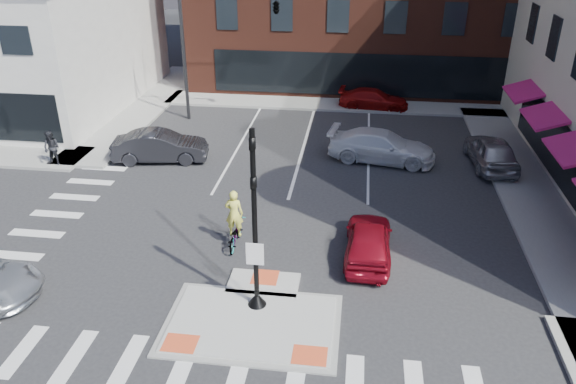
# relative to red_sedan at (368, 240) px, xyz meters

# --- Properties ---
(ground) EXTENTS (120.00, 120.00, 0.00)m
(ground) POSITION_rel_red_sedan_xyz_m (-3.50, -3.84, -0.71)
(ground) COLOR #28282B
(ground) RESTS_ON ground
(refuge_island) EXTENTS (5.40, 4.65, 0.13)m
(refuge_island) POSITION_rel_red_sedan_xyz_m (-3.50, -4.10, -0.66)
(refuge_island) COLOR gray
(refuge_island) RESTS_ON ground
(sidewalk_nw) EXTENTS (23.50, 20.50, 0.15)m
(sidewalk_nw) POSITION_rel_red_sedan_xyz_m (-20.26, 11.44, -0.63)
(sidewalk_nw) COLOR gray
(sidewalk_nw) RESTS_ON ground
(sidewalk_e) EXTENTS (3.00, 24.00, 0.15)m
(sidewalk_e) POSITION_rel_red_sedan_xyz_m (7.30, 6.16, -0.63)
(sidewalk_e) COLOR gray
(sidewalk_e) RESTS_ON ground
(sidewalk_n) EXTENTS (26.00, 3.00, 0.15)m
(sidewalk_n) POSITION_rel_red_sedan_xyz_m (-0.50, 18.16, -0.63)
(sidewalk_n) COLOR gray
(sidewalk_n) RESTS_ON ground
(signal_pole) EXTENTS (0.60, 0.60, 5.98)m
(signal_pole) POSITION_rel_red_sedan_xyz_m (-3.50, -3.45, 1.65)
(signal_pole) COLOR black
(signal_pole) RESTS_ON refuge_island
(mast_arm_signal) EXTENTS (6.10, 2.24, 8.00)m
(mast_arm_signal) POSITION_rel_red_sedan_xyz_m (-6.97, 14.16, 5.50)
(mast_arm_signal) COLOR black
(mast_arm_signal) RESTS_ON ground
(red_sedan) EXTENTS (1.75, 4.18, 1.41)m
(red_sedan) POSITION_rel_red_sedan_xyz_m (0.00, 0.00, 0.00)
(red_sedan) COLOR maroon
(red_sedan) RESTS_ON ground
(white_pickup) EXTENTS (5.66, 2.99, 1.56)m
(white_pickup) POSITION_rel_red_sedan_xyz_m (0.62, 9.16, 0.07)
(white_pickup) COLOR white
(white_pickup) RESTS_ON ground
(bg_car_dark) EXTENTS (4.95, 2.41, 1.56)m
(bg_car_dark) POSITION_rel_red_sedan_xyz_m (-10.52, 7.66, 0.07)
(bg_car_dark) COLOR #232328
(bg_car_dark) RESTS_ON ground
(bg_car_silver) EXTENTS (2.19, 4.76, 1.58)m
(bg_car_silver) POSITION_rel_red_sedan_xyz_m (6.00, 9.16, 0.08)
(bg_car_silver) COLOR #B2B4BA
(bg_car_silver) RESTS_ON ground
(bg_car_red) EXTENTS (4.57, 2.18, 1.28)m
(bg_car_red) POSITION_rel_red_sedan_xyz_m (0.25, 17.66, -0.06)
(bg_car_red) COLOR #9A0F0E
(bg_car_red) RESTS_ON ground
(cyclist) EXTENTS (0.68, 1.86, 2.32)m
(cyclist) POSITION_rel_red_sedan_xyz_m (-5.00, 0.16, 0.07)
(cyclist) COLOR #3F3F44
(cyclist) RESTS_ON ground
(pedestrian_a) EXTENTS (0.92, 0.76, 1.74)m
(pedestrian_a) POSITION_rel_red_sedan_xyz_m (-15.50, 6.16, 0.31)
(pedestrian_a) COLOR black
(pedestrian_a) RESTS_ON sidewalk_nw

